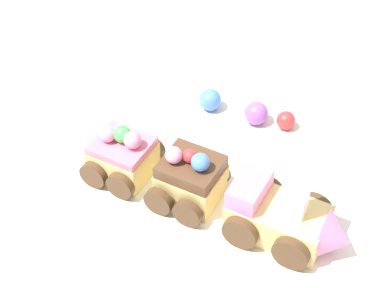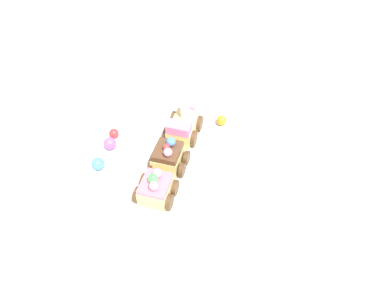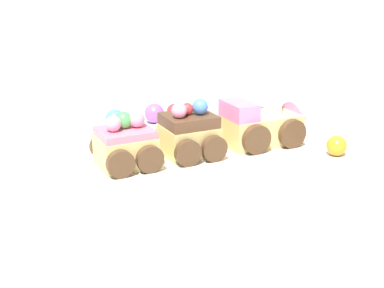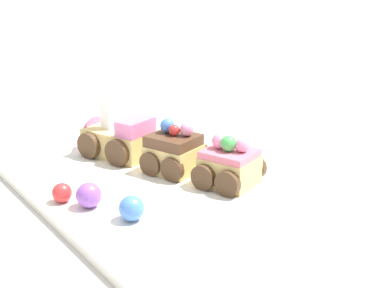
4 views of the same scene
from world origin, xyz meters
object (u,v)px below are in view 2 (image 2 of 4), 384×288
at_px(gumball_orange, 222,120).
at_px(gumball_blue, 98,164).
at_px(gumball_red, 114,133).
at_px(cake_car_chocolate, 169,158).
at_px(gumball_purple, 110,144).
at_px(cake_car_strawberry, 156,189).
at_px(cake_train_locomotive, 184,124).

xyz_separation_m(gumball_orange, gumball_blue, (-0.28, 0.15, 0.00)).
bearing_deg(gumball_red, gumball_blue, -154.82).
bearing_deg(gumball_orange, gumball_blue, 151.76).
bearing_deg(cake_car_chocolate, gumball_purple, 84.68).
distance_m(cake_car_chocolate, gumball_purple, 0.16).
height_order(cake_car_strawberry, gumball_purple, cake_car_strawberry).
bearing_deg(gumball_purple, cake_car_chocolate, -76.41).
relative_size(gumball_purple, gumball_blue, 1.04).
bearing_deg(gumball_orange, gumball_purple, 141.86).
xyz_separation_m(cake_car_chocolate, gumball_purple, (-0.04, 0.15, -0.01)).
xyz_separation_m(cake_train_locomotive, gumball_red, (-0.11, 0.13, -0.01)).
relative_size(gumball_purple, gumball_orange, 1.16).
distance_m(gumball_purple, gumball_red, 0.04).
distance_m(gumball_purple, gumball_orange, 0.28).
height_order(cake_train_locomotive, cake_car_strawberry, cake_train_locomotive).
xyz_separation_m(cake_car_chocolate, gumball_orange, (0.19, -0.02, -0.01)).
xyz_separation_m(cake_car_chocolate, gumball_red, (-0.00, 0.17, -0.02)).
bearing_deg(cake_train_locomotive, gumball_blue, 137.66).
bearing_deg(gumball_orange, cake_car_strawberry, -179.35).
bearing_deg(cake_car_strawberry, cake_car_chocolate, -0.02).
xyz_separation_m(cake_train_locomotive, gumball_blue, (-0.21, 0.09, -0.01)).
xyz_separation_m(cake_car_strawberry, gumball_purple, (0.04, 0.18, -0.01)).
bearing_deg(cake_train_locomotive, cake_car_chocolate, 179.99).
distance_m(cake_train_locomotive, cake_car_chocolate, 0.12).
xyz_separation_m(cake_car_strawberry, gumball_orange, (0.27, 0.00, -0.01)).
relative_size(cake_train_locomotive, gumball_orange, 5.30).
bearing_deg(gumball_purple, gumball_blue, -158.56).
relative_size(cake_car_chocolate, cake_car_strawberry, 1.00).
height_order(cake_train_locomotive, gumball_orange, cake_train_locomotive).
relative_size(cake_train_locomotive, gumball_blue, 4.76).
distance_m(cake_car_strawberry, gumball_purple, 0.18).
bearing_deg(cake_car_chocolate, gumball_red, 72.40).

